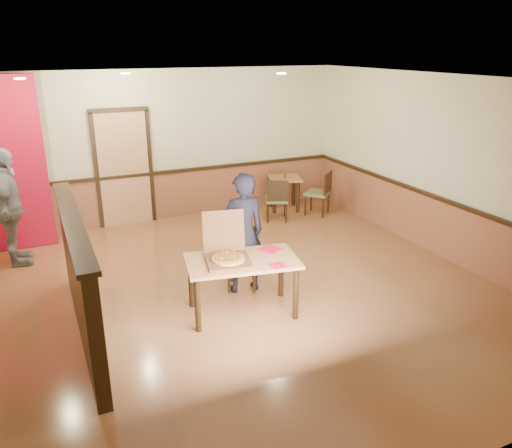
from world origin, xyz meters
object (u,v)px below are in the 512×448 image
at_px(side_chair_left, 277,198).
at_px(side_chair_right, 321,191).
at_px(diner, 243,233).
at_px(passerby, 10,208).
at_px(side_table, 284,185).
at_px(main_table, 242,267).
at_px(condiment, 285,175).
at_px(diner_chair, 242,255).
at_px(pizza_box, 227,255).

relative_size(side_chair_left, side_chair_right, 0.95).
relative_size(side_chair_left, diner, 0.50).
bearing_deg(side_chair_left, side_chair_right, -155.52).
bearing_deg(passerby, diner, -125.03).
xyz_separation_m(side_chair_left, side_table, (0.48, 0.61, 0.05)).
relative_size(diner, passerby, 0.92).
bearing_deg(main_table, side_chair_left, 66.52).
bearing_deg(side_table, side_chair_right, -50.55).
bearing_deg(main_table, side_chair_right, 55.33).
height_order(main_table, diner, diner).
bearing_deg(passerby, side_table, -78.61).
xyz_separation_m(side_chair_right, passerby, (-5.49, -0.12, 0.42)).
bearing_deg(passerby, main_table, -134.21).
relative_size(main_table, side_table, 1.85).
bearing_deg(side_table, passerby, -171.80).
bearing_deg(condiment, side_chair_right, -43.98).
bearing_deg(passerby, condiment, -79.46).
height_order(side_table, condiment, condiment).
relative_size(diner_chair, diner, 0.50).
xyz_separation_m(side_chair_left, passerby, (-4.52, -0.11, 0.45)).
xyz_separation_m(side_chair_right, condiment, (-0.54, 0.52, 0.26)).
distance_m(diner_chair, side_table, 3.53).
xyz_separation_m(side_chair_right, pizza_box, (-3.09, -2.89, 0.32)).
bearing_deg(side_table, side_chair_left, -128.07).
distance_m(side_chair_left, condiment, 0.74).
distance_m(diner_chair, side_chair_left, 2.76).
distance_m(side_chair_right, pizza_box, 4.24).
bearing_deg(pizza_box, diner_chair, 66.54).
height_order(main_table, side_chair_left, side_chair_left).
xyz_separation_m(side_chair_left, condiment, (0.43, 0.53, 0.29)).
bearing_deg(side_chair_left, condiment, -105.37).
height_order(main_table, side_table, main_table).
bearing_deg(condiment, side_table, 61.80).
bearing_deg(side_chair_right, condiment, -85.14).
height_order(pizza_box, condiment, pizza_box).
xyz_separation_m(diner_chair, side_chair_left, (1.65, 2.21, 0.00)).
height_order(main_table, condiment, condiment).
distance_m(side_chair_left, side_chair_right, 0.97).
relative_size(diner, pizza_box, 2.35).
bearing_deg(pizza_box, diner, 62.77).
xyz_separation_m(main_table, side_chair_right, (2.91, 2.92, -0.14)).
relative_size(side_table, pizza_box, 1.13).
distance_m(main_table, condiment, 4.19).
xyz_separation_m(main_table, condiment, (2.38, 3.44, 0.12)).
relative_size(diner_chair, side_chair_left, 1.00).
xyz_separation_m(diner_chair, pizza_box, (-0.47, -0.67, 0.34)).
xyz_separation_m(side_table, diner, (-2.17, -2.95, 0.32)).
height_order(main_table, diner_chair, diner_chair).
bearing_deg(pizza_box, side_chair_right, 54.70).
relative_size(side_chair_right, pizza_box, 1.25).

